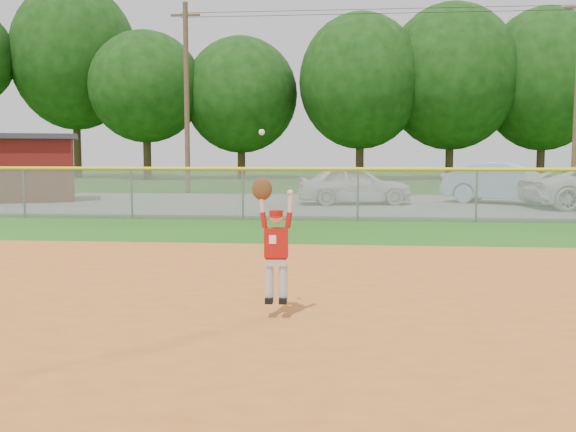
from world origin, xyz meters
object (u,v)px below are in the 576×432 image
Objects in this scene: car_white_a at (354,185)px; car_blue at (508,183)px; utility_shed at (31,167)px; ballplayer at (274,241)px.

car_blue reaches higher than car_white_a.
car_blue is 18.62m from utility_shed.
car_white_a is at bearing -1.38° from utility_shed.
car_white_a is at bearing 86.23° from ballplayer.
car_blue is at bearing -92.32° from car_white_a.
ballplayer is (-1.10, -16.71, 0.20)m from car_white_a.
utility_shed is at bearing 79.32° from car_white_a.
car_white_a is 5.84m from car_blue.
car_white_a is 16.75m from ballplayer.
utility_shed is (-12.81, 0.31, 0.62)m from car_white_a.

